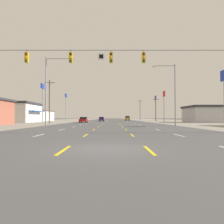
{
  "coord_description": "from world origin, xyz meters",
  "views": [
    {
      "loc": [
        0.23,
        -9.46,
        1.35
      ],
      "look_at": [
        0.28,
        74.23,
        3.43
      ],
      "focal_mm": 35.14,
      "sensor_mm": 36.0,
      "label": 1
    }
  ],
  "objects_px": {
    "suv_far_right_mid": "(127,118)",
    "pole_sign_right_row_0": "(224,84)",
    "streetlight_left_row_0": "(49,86)",
    "pole_sign_right_row_2": "(155,101)",
    "hatchback_inner_left_near": "(101,119)",
    "pole_sign_right_row_1": "(164,99)",
    "sedan_far_left_nearest": "(83,120)",
    "sedan_far_left_midfar": "(100,118)",
    "pole_sign_left_row_2": "(66,101)",
    "pole_sign_left_row_1": "(42,93)",
    "streetlight_right_row_0": "(173,90)"
  },
  "relations": [
    {
      "from": "pole_sign_left_row_1",
      "to": "pole_sign_left_row_2",
      "type": "distance_m",
      "value": 19.09
    },
    {
      "from": "suv_far_right_mid",
      "to": "streetlight_left_row_0",
      "type": "height_order",
      "value": "streetlight_left_row_0"
    },
    {
      "from": "pole_sign_left_row_1",
      "to": "pole_sign_right_row_2",
      "type": "bearing_deg",
      "value": 42.25
    },
    {
      "from": "pole_sign_right_row_1",
      "to": "suv_far_right_mid",
      "type": "bearing_deg",
      "value": 101.97
    },
    {
      "from": "sedan_far_left_midfar",
      "to": "hatchback_inner_left_near",
      "type": "bearing_deg",
      "value": -86.56
    },
    {
      "from": "suv_far_right_mid",
      "to": "pole_sign_left_row_1",
      "type": "xyz_separation_m",
      "value": [
        -24.23,
        -40.64,
        6.39
      ]
    },
    {
      "from": "pole_sign_right_row_1",
      "to": "streetlight_left_row_0",
      "type": "distance_m",
      "value": 35.32
    },
    {
      "from": "hatchback_inner_left_near",
      "to": "pole_sign_right_row_1",
      "type": "distance_m",
      "value": 24.96
    },
    {
      "from": "hatchback_inner_left_near",
      "to": "pole_sign_left_row_1",
      "type": "relative_size",
      "value": 0.39
    },
    {
      "from": "pole_sign_right_row_1",
      "to": "hatchback_inner_left_near",
      "type": "bearing_deg",
      "value": 137.44
    },
    {
      "from": "sedan_far_left_nearest",
      "to": "streetlight_left_row_0",
      "type": "bearing_deg",
      "value": -96.56
    },
    {
      "from": "pole_sign_left_row_2",
      "to": "hatchback_inner_left_near",
      "type": "bearing_deg",
      "value": 10.8
    },
    {
      "from": "pole_sign_right_row_0",
      "to": "pole_sign_right_row_2",
      "type": "bearing_deg",
      "value": 89.41
    },
    {
      "from": "sedan_far_left_nearest",
      "to": "pole_sign_right_row_2",
      "type": "distance_m",
      "value": 39.57
    },
    {
      "from": "pole_sign_right_row_2",
      "to": "pole_sign_right_row_1",
      "type": "bearing_deg",
      "value": -96.38
    },
    {
      "from": "sedan_far_left_midfar",
      "to": "streetlight_left_row_0",
      "type": "relative_size",
      "value": 0.41
    },
    {
      "from": "pole_sign_right_row_1",
      "to": "pole_sign_left_row_1",
      "type": "bearing_deg",
      "value": -171.39
    },
    {
      "from": "streetlight_left_row_0",
      "to": "streetlight_right_row_0",
      "type": "xyz_separation_m",
      "value": [
        19.5,
        0.0,
        -0.7
      ]
    },
    {
      "from": "hatchback_inner_left_near",
      "to": "pole_sign_right_row_0",
      "type": "bearing_deg",
      "value": -65.15
    },
    {
      "from": "hatchback_inner_left_near",
      "to": "streetlight_right_row_0",
      "type": "xyz_separation_m",
      "value": [
        13.21,
        -42.17,
        4.8
      ]
    },
    {
      "from": "pole_sign_left_row_2",
      "to": "pole_sign_right_row_0",
      "type": "relative_size",
      "value": 1.11
    },
    {
      "from": "suv_far_right_mid",
      "to": "pole_sign_right_row_0",
      "type": "distance_m",
      "value": 64.35
    },
    {
      "from": "pole_sign_right_row_2",
      "to": "streetlight_left_row_0",
      "type": "xyz_separation_m",
      "value": [
        -27.21,
        -52.52,
        -1.44
      ]
    },
    {
      "from": "sedan_far_left_midfar",
      "to": "sedan_far_left_nearest",
      "type": "bearing_deg",
      "value": -90.06
    },
    {
      "from": "pole_sign_left_row_2",
      "to": "pole_sign_right_row_1",
      "type": "distance_m",
      "value": 33.12
    },
    {
      "from": "pole_sign_right_row_2",
      "to": "streetlight_left_row_0",
      "type": "distance_m",
      "value": 59.16
    },
    {
      "from": "pole_sign_left_row_1",
      "to": "sedan_far_left_midfar",
      "type": "bearing_deg",
      "value": 82.85
    },
    {
      "from": "streetlight_left_row_0",
      "to": "streetlight_right_row_0",
      "type": "bearing_deg",
      "value": 0.0
    },
    {
      "from": "pole_sign_right_row_0",
      "to": "pole_sign_right_row_2",
      "type": "relative_size",
      "value": 0.84
    },
    {
      "from": "pole_sign_left_row_2",
      "to": "streetlight_right_row_0",
      "type": "distance_m",
      "value": 47.21
    },
    {
      "from": "suv_far_right_mid",
      "to": "pole_sign_right_row_2",
      "type": "relative_size",
      "value": 0.49
    },
    {
      "from": "pole_sign_right_row_0",
      "to": "pole_sign_right_row_1",
      "type": "height_order",
      "value": "pole_sign_right_row_1"
    },
    {
      "from": "pole_sign_right_row_0",
      "to": "streetlight_left_row_0",
      "type": "relative_size",
      "value": 0.78
    },
    {
      "from": "sedan_far_left_nearest",
      "to": "pole_sign_right_row_2",
      "type": "relative_size",
      "value": 0.45
    },
    {
      "from": "suv_far_right_mid",
      "to": "pole_sign_right_row_2",
      "type": "height_order",
      "value": "pole_sign_right_row_2"
    },
    {
      "from": "suv_far_right_mid",
      "to": "streetlight_right_row_0",
      "type": "distance_m",
      "value": 61.77
    },
    {
      "from": "sedan_far_left_nearest",
      "to": "pole_sign_left_row_1",
      "type": "relative_size",
      "value": 0.46
    },
    {
      "from": "pole_sign_right_row_2",
      "to": "pole_sign_left_row_1",
      "type": "bearing_deg",
      "value": -137.75
    },
    {
      "from": "suv_far_right_mid",
      "to": "pole_sign_right_row_0",
      "type": "relative_size",
      "value": 0.58
    },
    {
      "from": "sedan_far_left_midfar",
      "to": "streetlight_right_row_0",
      "type": "relative_size",
      "value": 0.46
    },
    {
      "from": "suv_far_right_mid",
      "to": "streetlight_right_row_0",
      "type": "height_order",
      "value": "streetlight_right_row_0"
    },
    {
      "from": "hatchback_inner_left_near",
      "to": "sedan_far_left_nearest",
      "type": "bearing_deg",
      "value": -100.62
    },
    {
      "from": "pole_sign_left_row_2",
      "to": "pole_sign_right_row_1",
      "type": "xyz_separation_m",
      "value": [
        29.93,
        -14.17,
        -0.67
      ]
    },
    {
      "from": "sedan_far_left_midfar",
      "to": "suv_far_right_mid",
      "type": "bearing_deg",
      "value": -71.28
    },
    {
      "from": "streetlight_left_row_0",
      "to": "hatchback_inner_left_near",
      "type": "bearing_deg",
      "value": 81.52
    },
    {
      "from": "sedan_far_left_midfar",
      "to": "pole_sign_left_row_1",
      "type": "bearing_deg",
      "value": -97.15
    },
    {
      "from": "streetlight_left_row_0",
      "to": "suv_far_right_mid",
      "type": "bearing_deg",
      "value": 74.89
    },
    {
      "from": "sedan_far_left_midfar",
      "to": "streetlight_left_row_0",
      "type": "distance_m",
      "value": 102.92
    },
    {
      "from": "sedan_far_left_midfar",
      "to": "pole_sign_right_row_0",
      "type": "height_order",
      "value": "pole_sign_right_row_0"
    },
    {
      "from": "hatchback_inner_left_near",
      "to": "pole_sign_right_row_2",
      "type": "xyz_separation_m",
      "value": [
        20.92,
        10.35,
        6.93
      ]
    }
  ]
}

